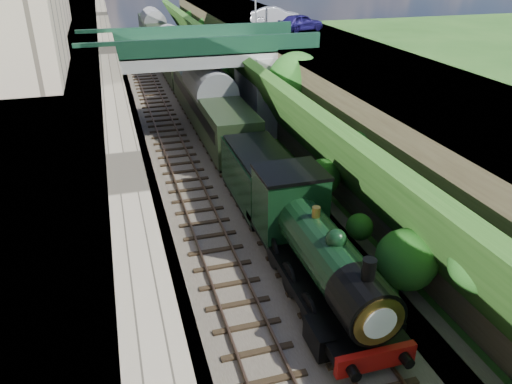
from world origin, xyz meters
TOP-DOWN VIEW (x-y plane):
  - ground at (0.00, 0.00)m, footprint 160.00×160.00m
  - trackbed at (0.00, 20.00)m, footprint 10.00×90.00m
  - retaining_wall at (-5.50, 20.00)m, footprint 1.00×90.00m
  - street_plateau_left at (-9.00, 20.00)m, footprint 6.00×90.00m
  - street_plateau_right at (9.50, 20.00)m, footprint 8.00×90.00m
  - embankment_slope at (4.91, 19.60)m, footprint 4.39×90.00m
  - track_left at (-2.00, 20.00)m, footprint 2.50×90.00m
  - track_right at (1.20, 20.00)m, footprint 2.50×90.00m
  - road_bridge at (0.94, 24.00)m, footprint 16.00×6.40m
  - building_near at (-9.50, 14.00)m, footprint 4.00×8.00m
  - tree at (5.91, 18.39)m, footprint 3.60×3.80m
  - car_blue at (9.90, 28.32)m, footprint 4.35×2.98m
  - car_silver at (9.25, 32.68)m, footprint 4.73×2.86m
  - locomotive at (1.20, 3.58)m, footprint 3.10×10.22m
  - tender at (1.20, 10.95)m, footprint 2.70×6.00m
  - coach_front at (1.20, 23.55)m, footprint 2.90×18.00m
  - coach_middle at (1.20, 42.35)m, footprint 2.90×18.00m
  - coach_rear at (1.20, 61.15)m, footprint 2.90×18.00m

SIDE VIEW (x-z plane):
  - ground at x=0.00m, z-range 0.00..0.00m
  - trackbed at x=0.00m, z-range 0.00..0.20m
  - track_left at x=-2.00m, z-range 0.15..0.35m
  - track_right at x=1.20m, z-range 0.15..0.35m
  - tender at x=1.20m, z-range 0.09..3.14m
  - locomotive at x=1.20m, z-range -0.02..3.81m
  - coach_front at x=1.20m, z-range 0.20..3.90m
  - coach_middle at x=1.20m, z-range 0.20..3.90m
  - coach_rear at x=1.20m, z-range 0.20..3.90m
  - embankment_slope at x=4.91m, z-range -0.55..5.81m
  - street_plateau_right at x=9.50m, z-range 0.00..6.25m
  - retaining_wall at x=-5.50m, z-range 0.00..7.00m
  - street_plateau_left at x=-9.00m, z-range 0.00..7.00m
  - road_bridge at x=0.94m, z-range 0.45..7.70m
  - tree at x=5.91m, z-range 1.35..7.95m
  - car_blue at x=9.90m, z-range 6.25..7.63m
  - car_silver at x=9.25m, z-range 6.25..7.72m
  - building_near at x=-9.50m, z-range 7.00..11.00m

